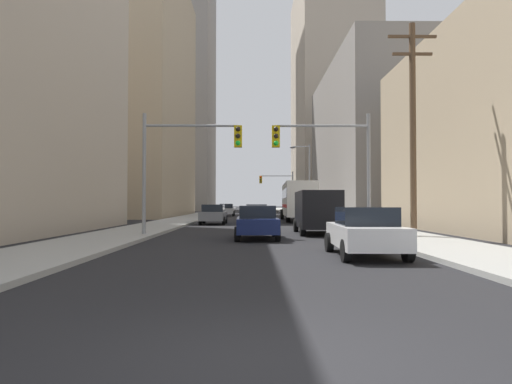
{
  "coord_description": "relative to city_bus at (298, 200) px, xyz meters",
  "views": [
    {
      "loc": [
        -0.24,
        -4.53,
        1.65
      ],
      "look_at": [
        0.0,
        20.91,
        2.26
      ],
      "focal_mm": 31.32,
      "sensor_mm": 36.0,
      "label": 1
    }
  ],
  "objects": [
    {
      "name": "sidewalk_right",
      "position": [
        2.71,
        14.05,
        -1.85
      ],
      "size": [
        3.63,
        160.0,
        0.15
      ],
      "primitive_type": "cube",
      "color": "#9E9E99",
      "rests_on": "ground"
    },
    {
      "name": "sidewalk_left",
      "position": [
        -10.63,
        14.05,
        -1.85
      ],
      "size": [
        3.63,
        160.0,
        0.15
      ],
      "primitive_type": "cube",
      "color": "#9E9E99",
      "rests_on": "ground"
    },
    {
      "name": "city_bus",
      "position": [
        0.0,
        0.0,
        0.0
      ],
      "size": [
        2.91,
        11.58,
        3.4
      ],
      "color": "silver",
      "rests_on": "ground"
    },
    {
      "name": "street_lamp_right",
      "position": [
        1.29,
        4.13,
        2.57
      ],
      "size": [
        2.06,
        0.32,
        7.5
      ],
      "color": "gray",
      "rests_on": "ground"
    },
    {
      "name": "sedan_blue",
      "position": [
        -3.85,
        -4.91,
        -1.16
      ],
      "size": [
        1.95,
        4.25,
        1.52
      ],
      "color": "navy",
      "rests_on": "ground"
    },
    {
      "name": "building_right_mid_block",
      "position": [
        14.2,
        13.54,
        7.1
      ],
      "size": [
        18.22,
        28.71,
        18.05
      ],
      "primitive_type": "cube",
      "color": "gray",
      "rests_on": "ground"
    },
    {
      "name": "building_right_far_highrise",
      "position": [
        12.24,
        51.01,
        21.59
      ],
      "size": [
        14.26,
        28.0,
        47.03
      ],
      "primitive_type": "cube",
      "color": "#B7A893",
      "rests_on": "ground"
    },
    {
      "name": "traffic_signal_near_right",
      "position": [
        -0.59,
        -18.88,
        2.16
      ],
      "size": [
        4.81,
        0.44,
        6.0
      ],
      "color": "gray",
      "rests_on": "ground"
    },
    {
      "name": "building_left_far_tower",
      "position": [
        -20.24,
        55.72,
        31.66
      ],
      "size": [
        14.86,
        20.72,
        67.19
      ],
      "primitive_type": "cube",
      "color": "gray",
      "rests_on": "ground"
    },
    {
      "name": "traffic_signal_far_right",
      "position": [
        -0.55,
        21.51,
        2.16
      ],
      "size": [
        4.74,
        0.44,
        6.0
      ],
      "color": "gray",
      "rests_on": "ground"
    },
    {
      "name": "sedan_silver",
      "position": [
        -7.33,
        14.98,
        -1.16
      ],
      "size": [
        1.95,
        4.21,
        1.52
      ],
      "color": "#B7BABF",
      "rests_on": "ground"
    },
    {
      "name": "building_left_mid_office",
      "position": [
        -22.91,
        15.52,
        13.48
      ],
      "size": [
        19.96,
        25.37,
        30.82
      ],
      "primitive_type": "cube",
      "color": "tan",
      "rests_on": "ground"
    },
    {
      "name": "utility_pole_right",
      "position": [
        3.08,
        -20.49,
        3.24
      ],
      "size": [
        2.2,
        0.28,
        9.8
      ],
      "color": "brown",
      "rests_on": "ground"
    },
    {
      "name": "sedan_navy",
      "position": [
        -3.96,
        -20.19,
        -1.16
      ],
      "size": [
        1.95,
        4.23,
        1.52
      ],
      "color": "#141E4C",
      "rests_on": "ground"
    },
    {
      "name": "cargo_van_black",
      "position": [
        -0.73,
        -16.82,
        -0.64
      ],
      "size": [
        2.16,
        5.27,
        2.26
      ],
      "color": "black",
      "rests_on": "ground"
    },
    {
      "name": "sedan_white",
      "position": [
        -0.72,
        -26.8,
        -1.16
      ],
      "size": [
        1.95,
        4.26,
        1.52
      ],
      "color": "white",
      "rests_on": "ground"
    },
    {
      "name": "traffic_signal_near_left",
      "position": [
        -7.32,
        -18.88,
        2.16
      ],
      "size": [
        4.83,
        0.44,
        6.0
      ],
      "color": "gray",
      "rests_on": "ground"
    },
    {
      "name": "ground_plane",
      "position": [
        -3.96,
        -35.95,
        -1.93
      ],
      "size": [
        400.0,
        400.0,
        0.0
      ],
      "primitive_type": "plane",
      "color": "black"
    },
    {
      "name": "sedan_grey",
      "position": [
        -7.13,
        -6.3,
        -1.16
      ],
      "size": [
        1.95,
        4.24,
        1.52
      ],
      "color": "slate",
      "rests_on": "ground"
    }
  ]
}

